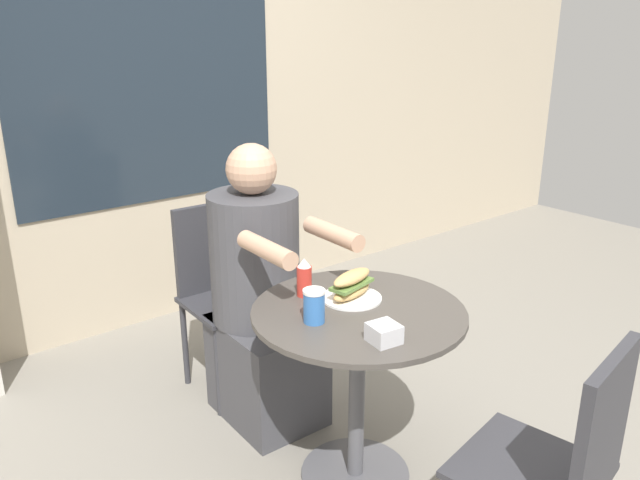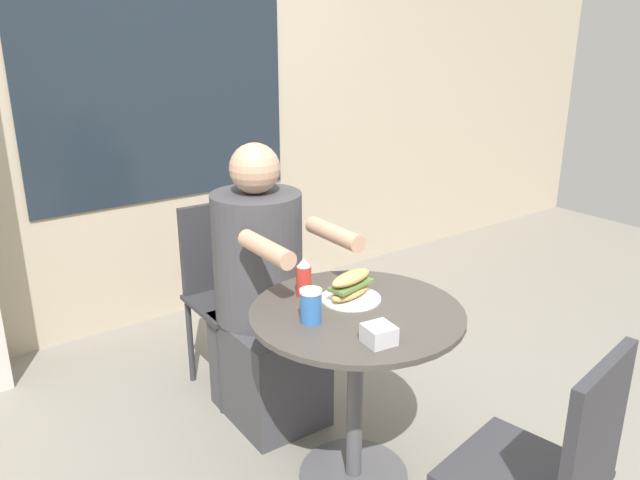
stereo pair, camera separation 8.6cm
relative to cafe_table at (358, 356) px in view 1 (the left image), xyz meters
The scene contains 10 objects.
ground_plane 0.52m from the cafe_table, ahead, with size 8.00×8.00×0.00m, color gray.
storefront_wall 2.02m from the cafe_table, 89.96° to the left, with size 8.00×0.09×2.80m.
cafe_table is the anchor object (origin of this frame).
diner_chair 0.93m from the cafe_table, 91.60° to the left, with size 0.39×0.39×0.87m.
seated_diner 0.58m from the cafe_table, 92.97° to the left, with size 0.39×0.68×1.21m.
empty_chair_across 0.78m from the cafe_table, 86.13° to the right, with size 0.44×0.44×0.87m.
sandwich_on_plate 0.25m from the cafe_table, 64.02° to the left, with size 0.22×0.22×0.11m.
drink_cup 0.30m from the cafe_table, behind, with size 0.08×0.08×0.12m.
napkin_box 0.33m from the cafe_table, 113.70° to the right, with size 0.10×0.10×0.06m.
condiment_bottle 0.34m from the cafe_table, 108.77° to the left, with size 0.06×0.06×0.15m.
Camera 1 is at (-1.35, -1.46, 1.64)m, focal length 35.00 mm.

